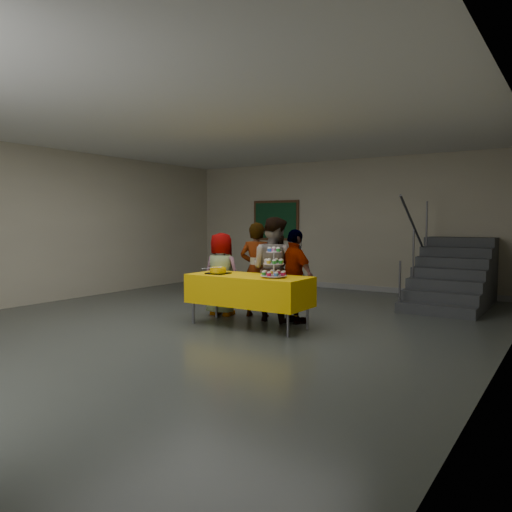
{
  "coord_description": "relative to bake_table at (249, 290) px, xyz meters",
  "views": [
    {
      "loc": [
        4.7,
        -5.83,
        1.58
      ],
      "look_at": [
        0.55,
        0.53,
        1.05
      ],
      "focal_mm": 35.0,
      "sensor_mm": 36.0,
      "label": 1
    }
  ],
  "objects": [
    {
      "name": "bear_cake",
      "position": [
        -0.52,
        -0.07,
        0.27
      ],
      "size": [
        0.32,
        0.36,
        0.12
      ],
      "color": "black",
      "rests_on": "bake_table"
    },
    {
      "name": "schoolchild_a",
      "position": [
        -0.9,
        0.5,
        0.14
      ],
      "size": [
        0.72,
        0.51,
        1.39
      ],
      "primitive_type": "imported",
      "rotation": [
        0.0,
        0.0,
        3.24
      ],
      "color": "slate",
      "rests_on": "ground"
    },
    {
      "name": "schoolchild_b",
      "position": [
        -0.33,
        0.72,
        0.23
      ],
      "size": [
        0.65,
        0.51,
        1.56
      ],
      "primitive_type": "imported",
      "rotation": [
        0.0,
        0.0,
        3.41
      ],
      "color": "slate",
      "rests_on": "ground"
    },
    {
      "name": "noticeboard",
      "position": [
        -2.3,
        4.64,
        1.04
      ],
      "size": [
        1.3,
        0.05,
        1.0
      ],
      "color": "#472B16",
      "rests_on": "ground"
    },
    {
      "name": "schoolchild_d",
      "position": [
        0.47,
        0.59,
        0.17
      ],
      "size": [
        0.93,
        0.68,
        1.46
      ],
      "primitive_type": "imported",
      "rotation": [
        0.0,
        0.0,
        2.71
      ],
      "color": "slate",
      "rests_on": "ground"
    },
    {
      "name": "bake_table",
      "position": [
        0.0,
        0.0,
        0.0
      ],
      "size": [
        1.88,
        0.78,
        0.77
      ],
      "color": "#595960",
      "rests_on": "ground"
    },
    {
      "name": "room_shell",
      "position": [
        -0.55,
        -0.31,
        1.57
      ],
      "size": [
        10.0,
        10.04,
        3.02
      ],
      "color": "#4C514C",
      "rests_on": "ground"
    },
    {
      "name": "cupcake_stand",
      "position": [
        0.47,
        -0.05,
        0.38
      ],
      "size": [
        0.38,
        0.38,
        0.44
      ],
      "color": "silver",
      "rests_on": "bake_table"
    },
    {
      "name": "staircase",
      "position": [
        2.15,
        3.8,
        -0.07
      ],
      "size": [
        1.3,
        2.4,
        2.04
      ],
      "color": "#424447",
      "rests_on": "ground"
    },
    {
      "name": "schoolchild_c",
      "position": [
        0.09,
        0.58,
        0.27
      ],
      "size": [
        0.85,
        0.69,
        1.64
      ],
      "primitive_type": "imported",
      "rotation": [
        0.0,
        0.0,
        3.06
      ],
      "color": "slate",
      "rests_on": "ground"
    }
  ]
}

